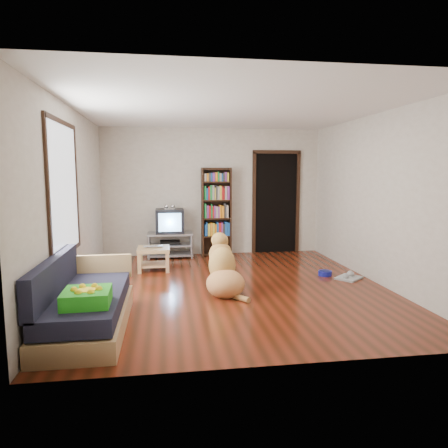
{
  "coord_description": "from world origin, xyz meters",
  "views": [
    {
      "loc": [
        -0.97,
        -5.75,
        1.7
      ],
      "look_at": [
        -0.07,
        0.39,
        0.9
      ],
      "focal_mm": 32.0,
      "sensor_mm": 36.0,
      "label": 1
    }
  ],
  "objects": [
    {
      "name": "wall_front",
      "position": [
        0.0,
        -2.5,
        1.3
      ],
      "size": [
        4.5,
        0.0,
        4.5
      ],
      "primitive_type": "plane",
      "rotation": [
        -1.57,
        0.0,
        0.0
      ],
      "color": "beige",
      "rests_on": "ground"
    },
    {
      "name": "dog",
      "position": [
        -0.18,
        -0.26,
        0.32
      ],
      "size": [
        0.58,
        1.03,
        0.86
      ],
      "color": "tan",
      "rests_on": "ground"
    },
    {
      "name": "dog_bowl",
      "position": [
        1.63,
        0.41,
        0.04
      ],
      "size": [
        0.22,
        0.22,
        0.08
      ],
      "primitive_type": "cylinder",
      "color": "navy",
      "rests_on": "ground"
    },
    {
      "name": "laptop",
      "position": [
        -1.2,
        1.19,
        0.41
      ],
      "size": [
        0.36,
        0.25,
        0.03
      ],
      "primitive_type": "imported",
      "rotation": [
        0.0,
        0.0,
        0.1
      ],
      "color": "silver",
      "rests_on": "coffee_table"
    },
    {
      "name": "ceiling",
      "position": [
        0.0,
        0.0,
        2.6
      ],
      "size": [
        5.0,
        5.0,
        0.0
      ],
      "primitive_type": "plane",
      "rotation": [
        3.14,
        0.0,
        0.0
      ],
      "color": "white",
      "rests_on": "ground"
    },
    {
      "name": "coffee_table",
      "position": [
        -1.2,
        1.22,
        0.28
      ],
      "size": [
        0.55,
        0.55,
        0.4
      ],
      "color": "tan",
      "rests_on": "ground"
    },
    {
      "name": "sofa",
      "position": [
        -1.87,
        -1.38,
        0.26
      ],
      "size": [
        0.8,
        1.8,
        0.8
      ],
      "color": "tan",
      "rests_on": "ground"
    },
    {
      "name": "grey_rag",
      "position": [
        1.93,
        0.16,
        0.01
      ],
      "size": [
        0.51,
        0.5,
        0.03
      ],
      "primitive_type": "cube",
      "rotation": [
        0.0,
        0.0,
        0.7
      ],
      "color": "#A9A9A9",
      "rests_on": "ground"
    },
    {
      "name": "doorway",
      "position": [
        1.35,
        2.48,
        1.12
      ],
      "size": [
        1.03,
        0.05,
        2.19
      ],
      "color": "black",
      "rests_on": "wall_back"
    },
    {
      "name": "wall_back",
      "position": [
        0.0,
        2.5,
        1.3
      ],
      "size": [
        4.5,
        0.0,
        4.5
      ],
      "primitive_type": "plane",
      "rotation": [
        1.57,
        0.0,
        0.0
      ],
      "color": "beige",
      "rests_on": "ground"
    },
    {
      "name": "crt_tv",
      "position": [
        -0.9,
        2.27,
        0.74
      ],
      "size": [
        0.55,
        0.52,
        0.58
      ],
      "color": "black",
      "rests_on": "tv_stand"
    },
    {
      "name": "window",
      "position": [
        -2.23,
        -0.5,
        1.5
      ],
      "size": [
        0.03,
        1.46,
        1.7
      ],
      "color": "white",
      "rests_on": "wall_left"
    },
    {
      "name": "bookshelf",
      "position": [
        0.05,
        2.34,
        1.0
      ],
      "size": [
        0.6,
        0.3,
        1.8
      ],
      "color": "black",
      "rests_on": "ground"
    },
    {
      "name": "green_cushion",
      "position": [
        -1.75,
        -1.83,
        0.49
      ],
      "size": [
        0.46,
        0.46,
        0.15
      ],
      "primitive_type": "cube",
      "rotation": [
        0.0,
        0.0,
        0.04
      ],
      "color": "green",
      "rests_on": "sofa"
    },
    {
      "name": "ground",
      "position": [
        0.0,
        0.0,
        0.0
      ],
      "size": [
        5.0,
        5.0,
        0.0
      ],
      "primitive_type": "plane",
      "color": "#5E1F10",
      "rests_on": "ground"
    },
    {
      "name": "tv_stand",
      "position": [
        -0.9,
        2.25,
        0.27
      ],
      "size": [
        0.9,
        0.45,
        0.5
      ],
      "color": "#99999E",
      "rests_on": "ground"
    },
    {
      "name": "wall_left",
      "position": [
        -2.25,
        0.0,
        1.3
      ],
      "size": [
        0.0,
        5.0,
        5.0
      ],
      "primitive_type": "plane",
      "rotation": [
        1.57,
        0.0,
        1.57
      ],
      "color": "beige",
      "rests_on": "ground"
    },
    {
      "name": "wall_right",
      "position": [
        2.25,
        0.0,
        1.3
      ],
      "size": [
        0.0,
        5.0,
        5.0
      ],
      "primitive_type": "plane",
      "rotation": [
        1.57,
        0.0,
        -1.57
      ],
      "color": "beige",
      "rests_on": "ground"
    }
  ]
}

